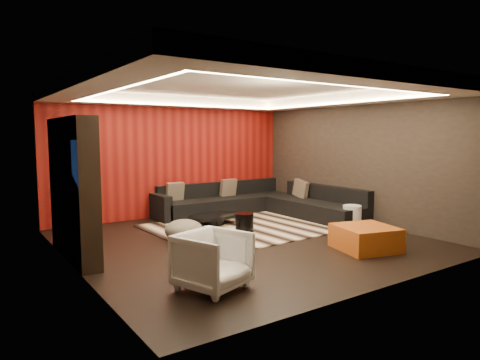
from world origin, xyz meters
TOP-DOWN VIEW (x-y plane):
  - floor at (0.00, 0.00)m, footprint 6.00×6.00m
  - ceiling at (0.00, 0.00)m, footprint 6.00×6.00m
  - wall_back at (0.00, 3.01)m, footprint 6.00×0.02m
  - wall_left at (-3.01, 0.00)m, footprint 0.02×6.00m
  - wall_right at (3.01, 0.00)m, footprint 0.02×6.00m
  - red_feature_wall at (0.00, 2.97)m, footprint 5.98×0.05m
  - soffit_back at (0.00, 2.70)m, footprint 6.00×0.60m
  - soffit_front at (0.00, -2.70)m, footprint 6.00×0.60m
  - soffit_left at (-2.70, 0.00)m, footprint 0.60×4.80m
  - soffit_right at (2.70, 0.00)m, footprint 0.60×4.80m
  - cove_back at (0.00, 2.36)m, footprint 4.80×0.08m
  - cove_front at (0.00, -2.36)m, footprint 4.80×0.08m
  - cove_left at (-2.36, 0.00)m, footprint 0.08×4.80m
  - cove_right at (2.36, 0.00)m, footprint 0.08×4.80m
  - tv_surround at (-2.85, 0.60)m, footprint 0.30×2.00m
  - tv_screen at (-2.69, 0.60)m, footprint 0.04×1.30m
  - tv_shelf at (-2.69, 0.60)m, footprint 0.04×1.60m
  - rug at (0.79, 0.92)m, footprint 4.11×3.15m
  - coffee_table at (0.22, 1.48)m, footprint 1.35×1.35m
  - drum_stool at (0.21, 0.32)m, footprint 0.40×0.40m
  - striped_pouf at (-0.96, 0.56)m, footprint 0.74×0.74m
  - white_side_table at (2.48, -0.36)m, footprint 0.43×0.43m
  - orange_ottoman at (1.32, -1.67)m, footprint 1.10×1.10m
  - armchair at (-1.75, -1.82)m, footprint 1.00×1.02m
  - sectional_sofa at (1.73, 1.86)m, footprint 3.65×3.50m
  - throw_pillows at (1.31, 2.28)m, footprint 3.04×1.63m

SIDE VIEW (x-z plane):
  - floor at x=0.00m, z-range -0.02..0.00m
  - rug at x=0.79m, z-range 0.00..0.02m
  - coffee_table at x=0.22m, z-range 0.02..0.23m
  - orange_ottoman at x=1.32m, z-range 0.00..0.40m
  - striped_pouf at x=-0.96m, z-range 0.02..0.41m
  - drum_stool at x=0.21m, z-range 0.02..0.44m
  - white_side_table at x=2.48m, z-range 0.00..0.47m
  - sectional_sofa at x=1.73m, z-range -0.11..0.64m
  - armchair at x=-1.75m, z-range 0.00..0.73m
  - throw_pillows at x=1.31m, z-range 0.37..0.87m
  - tv_shelf at x=-2.69m, z-range 0.68..0.72m
  - tv_surround at x=-2.85m, z-range 0.00..2.20m
  - wall_back at x=0.00m, z-range 0.00..2.80m
  - wall_left at x=-3.01m, z-range 0.00..2.80m
  - wall_right at x=3.01m, z-range 0.00..2.80m
  - red_feature_wall at x=0.00m, z-range 0.01..2.79m
  - tv_screen at x=-2.69m, z-range 1.05..1.85m
  - cove_back at x=0.00m, z-range 2.58..2.62m
  - cove_front at x=0.00m, z-range 2.58..2.62m
  - cove_left at x=-2.36m, z-range 2.58..2.62m
  - cove_right at x=2.36m, z-range 2.58..2.62m
  - soffit_back at x=0.00m, z-range 2.58..2.80m
  - soffit_front at x=0.00m, z-range 2.58..2.80m
  - soffit_left at x=-2.70m, z-range 2.58..2.80m
  - soffit_right at x=2.70m, z-range 2.58..2.80m
  - ceiling at x=0.00m, z-range 2.80..2.82m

